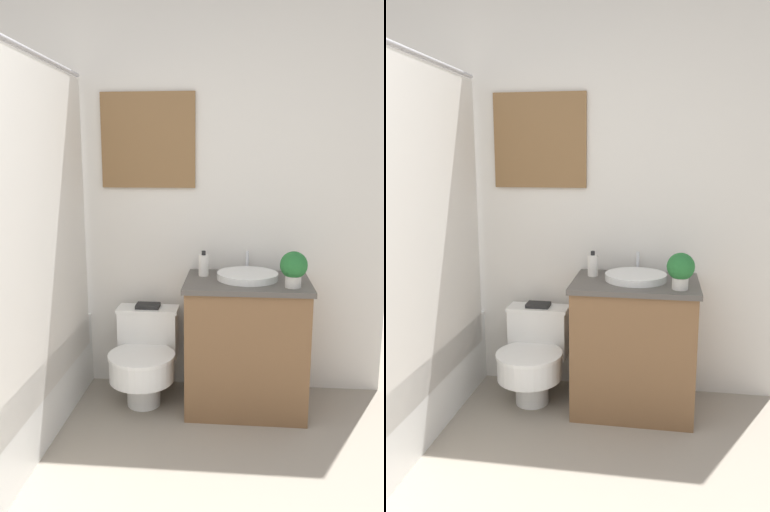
# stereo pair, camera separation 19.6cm
# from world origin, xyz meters

# --- Properties ---
(wall_back) EXTENTS (3.01, 0.07, 2.50)m
(wall_back) POSITION_xyz_m (0.00, 2.31, 1.26)
(wall_back) COLOR silver
(wall_back) RESTS_ON ground_plane
(shower_area) EXTENTS (0.62, 1.45, 1.98)m
(shower_area) POSITION_xyz_m (-0.68, 1.56, 0.29)
(shower_area) COLOR white
(shower_area) RESTS_ON ground_plane
(toilet) EXTENTS (0.40, 0.52, 0.56)m
(toilet) POSITION_xyz_m (0.02, 2.02, 0.29)
(toilet) COLOR white
(toilet) RESTS_ON ground_plane
(vanity) EXTENTS (0.72, 0.52, 0.79)m
(vanity) POSITION_xyz_m (0.64, 2.01, 0.40)
(vanity) COLOR brown
(vanity) RESTS_ON ground_plane
(sink) EXTENTS (0.36, 0.39, 0.13)m
(sink) POSITION_xyz_m (0.64, 2.03, 0.81)
(sink) COLOR white
(sink) RESTS_ON vanity
(soap_bottle) EXTENTS (0.06, 0.06, 0.15)m
(soap_bottle) POSITION_xyz_m (0.38, 2.10, 0.85)
(soap_bottle) COLOR silver
(soap_bottle) RESTS_ON vanity
(potted_plant) EXTENTS (0.15, 0.15, 0.20)m
(potted_plant) POSITION_xyz_m (0.89, 1.87, 0.90)
(potted_plant) COLOR beige
(potted_plant) RESTS_ON vanity
(book_on_tank) EXTENTS (0.15, 0.10, 0.02)m
(book_on_tank) POSITION_xyz_m (0.02, 2.15, 0.57)
(book_on_tank) COLOR black
(book_on_tank) RESTS_ON toilet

